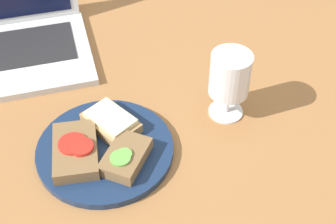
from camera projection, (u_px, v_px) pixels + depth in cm
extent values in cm
cube|color=#9E6B3D|center=(150.00, 146.00, 84.90)|extent=(140.00, 140.00, 3.00)
cylinder|color=navy|center=(105.00, 150.00, 81.39)|extent=(23.85, 23.85, 1.38)
cube|color=brown|center=(75.00, 151.00, 78.79)|extent=(8.59, 12.67, 2.32)
cylinder|color=red|center=(73.00, 144.00, 78.12)|extent=(4.92, 4.92, 0.41)
cylinder|color=red|center=(82.00, 147.00, 77.48)|extent=(3.96, 3.96, 0.61)
cube|color=brown|center=(126.00, 157.00, 77.86)|extent=(10.38, 10.99, 2.32)
cylinder|color=#6BB74C|center=(124.00, 154.00, 76.49)|extent=(2.60, 2.60, 0.39)
cylinder|color=#6BB74C|center=(120.00, 158.00, 75.92)|extent=(3.44, 3.44, 0.39)
cube|color=#A88456|center=(111.00, 123.00, 83.77)|extent=(10.47, 11.86, 1.84)
cube|color=#F4EAB7|center=(110.00, 118.00, 82.82)|extent=(9.12, 10.11, 0.85)
cylinder|color=white|center=(226.00, 111.00, 88.82)|extent=(6.50, 6.50, 0.40)
cylinder|color=white|center=(227.00, 101.00, 86.93)|extent=(1.04, 1.04, 4.95)
cylinder|color=white|center=(230.00, 74.00, 82.32)|extent=(7.34, 7.34, 8.13)
cylinder|color=white|center=(230.00, 78.00, 83.01)|extent=(6.75, 6.75, 6.19)
cube|color=silver|center=(10.00, 59.00, 99.39)|extent=(33.79, 25.34, 1.44)
cube|color=#232326|center=(9.00, 49.00, 100.38)|extent=(27.71, 13.94, 0.16)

